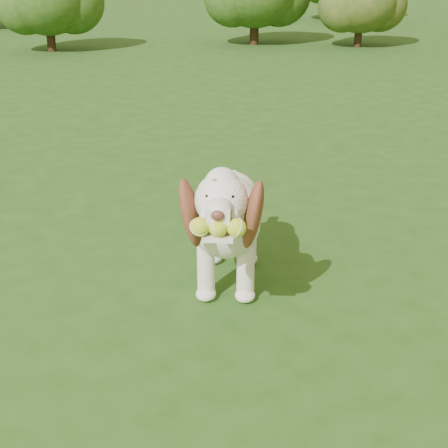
{
  "coord_description": "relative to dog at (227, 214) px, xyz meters",
  "views": [
    {
      "loc": [
        -0.03,
        -3.56,
        1.72
      ],
      "look_at": [
        -0.25,
        -0.54,
        0.47
      ],
      "focal_mm": 55.0,
      "sensor_mm": 36.0,
      "label": 1
    }
  ],
  "objects": [
    {
      "name": "ground",
      "position": [
        0.25,
        0.29,
        -0.42
      ],
      "size": [
        80.0,
        80.0,
        0.0
      ],
      "primitive_type": "plane",
      "color": "#214513",
      "rests_on": "ground"
    },
    {
      "name": "dog",
      "position": [
        0.0,
        0.0,
        0.0
      ],
      "size": [
        0.42,
        1.21,
        0.79
      ],
      "rotation": [
        0.0,
        0.0,
        0.0
      ],
      "color": "white",
      "rests_on": "ground"
    },
    {
      "name": "shrub_c",
      "position": [
        1.65,
        9.14,
        0.35
      ],
      "size": [
        1.27,
        1.27,
        1.31
      ],
      "color": "#382314",
      "rests_on": "ground"
    }
  ]
}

